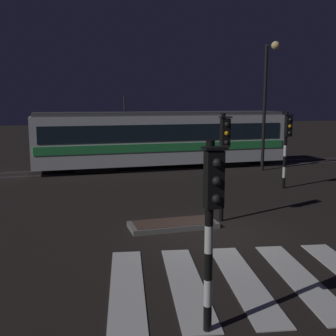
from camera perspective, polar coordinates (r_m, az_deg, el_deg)
The scene contains 10 objects.
ground_plane at distance 12.25m, azimuth 6.33°, elevation -9.05°, with size 120.00×120.00×0.00m, color black.
rail_near at distance 22.73m, azimuth -4.54°, elevation -0.45°, with size 80.00×0.12×0.03m, color #59595E.
rail_far at distance 24.12m, azimuth -5.23°, elevation 0.11°, with size 80.00×0.12×0.03m, color #59595E.
crosswalk_zebra at distance 9.48m, azimuth 14.24°, elevation -14.83°, with size 7.56×5.11×0.02m.
traffic_island at distance 12.71m, azimuth 0.70°, elevation -7.89°, with size 2.69×1.05×0.18m.
traffic_light_median_centre at distance 12.95m, azimuth 7.77°, elevation 2.32°, with size 0.36×0.42×3.47m.
traffic_light_corner_far_right at distance 18.63m, azimuth 16.22°, elevation 3.94°, with size 0.36×0.42×3.38m.
traffic_light_kerb_mid_left at distance 6.55m, azimuth 6.08°, elevation -5.82°, with size 0.36×0.42×3.24m.
street_lamp_trackside_right at distance 23.13m, azimuth 13.68°, elevation 10.42°, with size 0.44×1.21×6.91m.
tram at distance 23.60m, azimuth -0.84°, elevation 4.17°, with size 14.58×2.58×4.15m.
Camera 1 is at (-4.50, -10.72, 3.84)m, focal length 43.74 mm.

